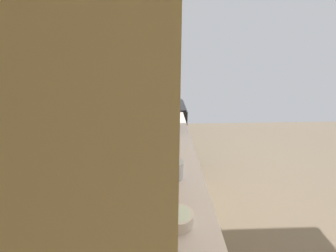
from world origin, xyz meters
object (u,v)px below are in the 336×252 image
at_px(microwave, 157,116).
at_px(kettle, 173,169).
at_px(oven_range, 161,135).
at_px(bowl, 178,218).

xyz_separation_m(microwave, kettle, (-0.95, -0.11, -0.08)).
height_order(oven_range, kettle, oven_range).
bearing_deg(bowl, kettle, 0.00).
height_order(microwave, kettle, microwave).
relative_size(microwave, kettle, 2.45).
bearing_deg(microwave, oven_range, -3.58).
distance_m(oven_range, kettle, 1.91).
distance_m(bowl, kettle, 0.46).
relative_size(oven_range, microwave, 2.21).
distance_m(oven_range, microwave, 1.07).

